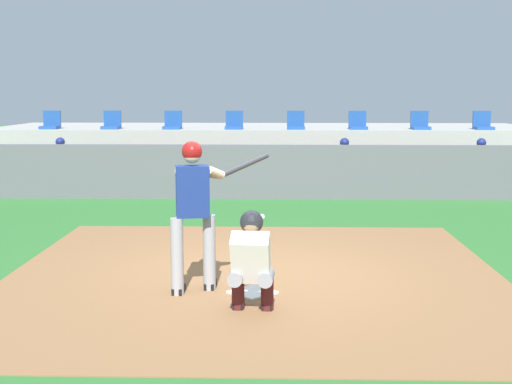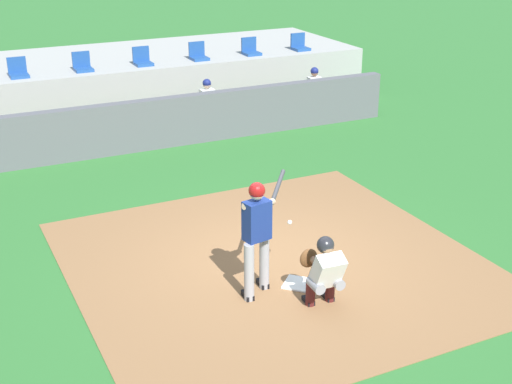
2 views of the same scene
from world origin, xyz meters
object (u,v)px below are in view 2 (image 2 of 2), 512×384
Objects in this scene: home_plate at (299,284)px; stadium_seat_5 at (198,55)px; stadium_seat_2 at (18,71)px; catcher_crouched at (324,269)px; dugout_player_2 at (316,91)px; stadium_seat_6 at (251,50)px; stadium_seat_4 at (142,60)px; stadium_seat_3 at (83,65)px; batter_at_plate at (258,231)px; stadium_seat_7 at (300,45)px; dugout_player_1 at (209,104)px.

stadium_seat_5 is at bearing 76.53° from home_plate.
stadium_seat_5 is (4.88, 0.00, 0.00)m from stadium_seat_2.
stadium_seat_5 is at bearing 77.39° from catcher_crouched.
stadium_seat_2 reaches higher than catcher_crouched.
stadium_seat_6 is (-1.03, 2.03, 0.86)m from dugout_player_2.
stadium_seat_4 reaches higher than home_plate.
stadium_seat_6 is (4.88, 0.00, 0.00)m from stadium_seat_3.
stadium_seat_2 is 1.00× the size of stadium_seat_5.
catcher_crouched is 3.28× the size of stadium_seat_4.
stadium_seat_6 is (4.74, 10.12, 0.50)m from batter_at_plate.
stadium_seat_6 is 1.62m from stadium_seat_7.
stadium_seat_3 is 6.50m from stadium_seat_7.
stadium_seat_2 reaches higher than home_plate.
stadium_seat_3 and stadium_seat_7 have the same top height.
batter_at_plate reaches higher than dugout_player_2.
stadium_seat_2 is (-2.44, 10.87, 0.93)m from catcher_crouched.
stadium_seat_7 is (6.36, 10.12, 0.50)m from batter_at_plate.
catcher_crouched is at bearing -102.10° from dugout_player_1.
stadium_seat_5 and stadium_seat_6 have the same top height.
dugout_player_2 is at bearing -63.07° from stadium_seat_6.
stadium_seat_4 is at bearing 118.14° from dugout_player_1.
stadium_seat_6 is (4.06, 10.18, 1.51)m from home_plate.
stadium_seat_3 is at bearing 94.31° from catcher_crouched.
catcher_crouched is 11.18m from stadium_seat_5.
stadium_seat_3 is (-0.81, 10.18, 1.51)m from home_plate.
stadium_seat_2 and stadium_seat_7 have the same top height.
stadium_seat_3 is at bearing 90.77° from batter_at_plate.
dugout_player_2 is 4.82m from stadium_seat_4.
stadium_seat_7 is (0.59, 2.03, 0.86)m from dugout_player_2.
home_plate is 1.22m from batter_at_plate.
dugout_player_1 is 2.27m from stadium_seat_5.
catcher_crouched reaches higher than home_plate.
dugout_player_1 is 1.00× the size of dugout_player_2.
catcher_crouched is at bearing -102.61° from stadium_seat_5.
catcher_crouched is 10.94m from stadium_seat_4.
batter_at_plate is (-0.68, 0.06, 1.01)m from home_plate.
home_plate is at bearing -103.14° from dugout_player_1.
stadium_seat_3 is 1.00× the size of stadium_seat_4.
batter_at_plate is 1.10m from catcher_crouched.
stadium_seat_2 is (-1.76, 10.12, 0.50)m from batter_at_plate.
stadium_seat_3 is (-2.71, 2.03, 0.86)m from dugout_player_1.
stadium_seat_3 reaches higher than dugout_player_2.
stadium_seat_3 is at bearing 143.14° from dugout_player_1.
batter_at_plate is at bearing -98.37° from stadium_seat_4.
dugout_player_2 is at bearing 60.06° from catcher_crouched.
home_plate is 11.76m from stadium_seat_7.
batter_at_plate is at bearing -125.53° from dugout_player_2.
catcher_crouched is 1.21× the size of dugout_player_1.
stadium_seat_6 reaches higher than dugout_player_2.
stadium_seat_4 is at bearing 180.00° from stadium_seat_6.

